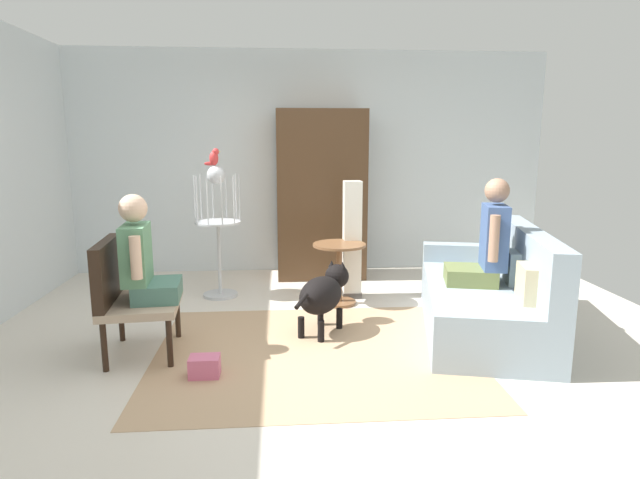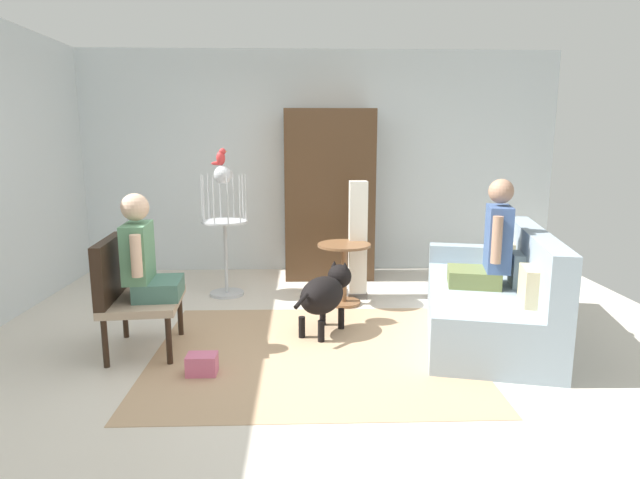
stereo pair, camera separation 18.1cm
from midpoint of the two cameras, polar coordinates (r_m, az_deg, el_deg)
ground_plane at (r=4.15m, az=0.60°, el=-12.38°), size 6.67×6.67×0.00m
back_wall at (r=6.63m, az=-0.43°, el=8.38°), size 6.16×0.12×2.71m
area_rug at (r=4.17m, az=0.46°, el=-12.18°), size 2.45×2.11×0.01m
couch at (r=4.72m, az=19.47°, el=-6.15°), size 1.32×2.03×0.90m
armchair at (r=4.27m, az=-19.19°, el=-4.91°), size 0.61×0.74×0.90m
person_on_couch at (r=4.58m, az=19.19°, el=-0.56°), size 0.55×0.52×0.90m
person_on_armchair at (r=4.19m, az=-17.48°, el=-1.80°), size 0.43×0.56×0.81m
round_end_table at (r=5.24m, az=3.61°, el=-2.94°), size 0.53×0.53×0.62m
dog at (r=4.49m, az=1.71°, el=-5.85°), size 0.54×0.75×0.57m
bird_cage_stand at (r=5.54m, az=-9.47°, el=1.99°), size 0.48×0.48×1.38m
parrot at (r=5.48m, az=-9.84°, el=8.84°), size 0.17×0.10×0.17m
column_lamp at (r=5.44m, az=5.08°, el=-0.15°), size 0.20×0.20×1.23m
armoire_cabinet at (r=6.25m, az=1.83°, el=4.88°), size 1.04×0.56×1.99m
handbag at (r=3.86m, az=-11.43°, el=-13.24°), size 0.21×0.15×0.15m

